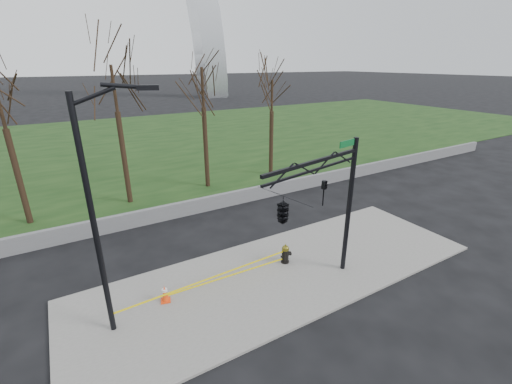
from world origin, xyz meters
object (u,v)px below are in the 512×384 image
street_light (99,206)px  traffic_signal_mast (298,204)px  traffic_cone (165,293)px  fire_hydrant (285,254)px

street_light → traffic_signal_mast: size_ratio=1.37×
traffic_cone → street_light: size_ratio=0.09×
fire_hydrant → traffic_cone: (-5.54, 0.14, -0.07)m
fire_hydrant → traffic_cone: size_ratio=1.31×
street_light → traffic_signal_mast: (6.05, -1.90, -0.55)m
fire_hydrant → traffic_cone: 5.54m
street_light → fire_hydrant: bearing=18.4°
traffic_cone → traffic_signal_mast: (4.29, -2.46, 3.70)m
fire_hydrant → street_light: bearing=-175.5°
traffic_cone → traffic_signal_mast: 6.18m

